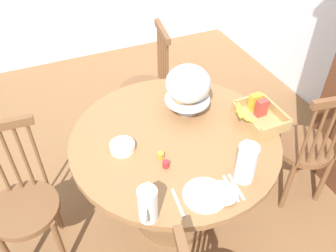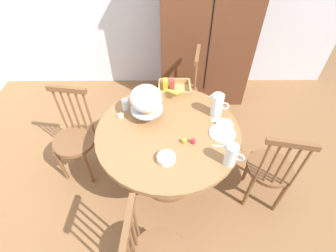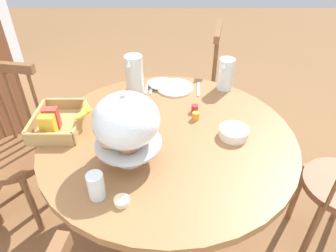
# 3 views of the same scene
# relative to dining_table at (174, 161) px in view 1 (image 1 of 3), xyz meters

# --- Properties ---
(ground_plane) EXTENTS (10.00, 10.00, 0.00)m
(ground_plane) POSITION_rel_dining_table_xyz_m (-0.07, -0.03, -0.53)
(ground_plane) COLOR brown
(dining_table) EXTENTS (1.23, 1.23, 0.74)m
(dining_table) POSITION_rel_dining_table_xyz_m (0.00, 0.00, 0.00)
(dining_table) COLOR olive
(dining_table) RESTS_ON ground_plane
(windsor_chair_near_window) EXTENTS (0.40, 0.40, 0.97)m
(windsor_chair_near_window) POSITION_rel_dining_table_xyz_m (-0.90, 0.16, -0.08)
(windsor_chair_near_window) COLOR brown
(windsor_chair_near_window) RESTS_ON ground_plane
(windsor_chair_by_cabinet) EXTENTS (0.40, 0.40, 0.97)m
(windsor_chair_by_cabinet) POSITION_rel_dining_table_xyz_m (-0.09, -0.91, -0.08)
(windsor_chair_by_cabinet) COLOR brown
(windsor_chair_by_cabinet) RESTS_ON ground_plane
(windsor_chair_far_side) EXTENTS (0.41, 0.41, 0.97)m
(windsor_chair_far_side) POSITION_rel_dining_table_xyz_m (0.18, 0.90, -0.08)
(windsor_chair_far_side) COLOR brown
(windsor_chair_far_side) RESTS_ON ground_plane
(pastry_stand_with_dome) EXTENTS (0.28, 0.28, 0.34)m
(pastry_stand_with_dome) POSITION_rel_dining_table_xyz_m (-0.18, 0.17, 0.40)
(pastry_stand_with_dome) COLOR silver
(pastry_stand_with_dome) RESTS_ON dining_table
(orange_juice_pitcher) EXTENTS (0.16, 0.10, 0.19)m
(orange_juice_pitcher) POSITION_rel_dining_table_xyz_m (0.46, -0.34, 0.29)
(orange_juice_pitcher) COLOR silver
(orange_juice_pitcher) RESTS_ON dining_table
(milk_pitcher) EXTENTS (0.18, 0.10, 0.22)m
(milk_pitcher) POSITION_rel_dining_table_xyz_m (0.43, 0.19, 0.31)
(milk_pitcher) COLOR silver
(milk_pitcher) RESTS_ON dining_table
(cereal_basket) EXTENTS (0.32, 0.30, 0.12)m
(cereal_basket) POSITION_rel_dining_table_xyz_m (0.06, 0.53, 0.25)
(cereal_basket) COLOR tan
(cereal_basket) RESTS_ON dining_table
(china_plate_large) EXTENTS (0.22, 0.22, 0.01)m
(china_plate_large) POSITION_rel_dining_table_xyz_m (0.45, -0.04, 0.21)
(china_plate_large) COLOR white
(china_plate_large) RESTS_ON dining_table
(china_plate_small) EXTENTS (0.15, 0.15, 0.01)m
(china_plate_small) POSITION_rel_dining_table_xyz_m (0.48, 0.04, 0.22)
(china_plate_small) COLOR white
(china_plate_small) RESTS_ON china_plate_large
(cereal_bowl) EXTENTS (0.14, 0.14, 0.04)m
(cereal_bowl) POSITION_rel_dining_table_xyz_m (-0.02, -0.31, 0.23)
(cereal_bowl) COLOR white
(cereal_bowl) RESTS_ON dining_table
(drinking_glass) EXTENTS (0.06, 0.06, 0.11)m
(drinking_glass) POSITION_rel_dining_table_xyz_m (-0.38, 0.27, 0.26)
(drinking_glass) COLOR silver
(drinking_glass) RESTS_ON dining_table
(butter_dish) EXTENTS (0.06, 0.06, 0.02)m
(butter_dish) POSITION_rel_dining_table_xyz_m (-0.42, 0.17, 0.22)
(butter_dish) COLOR beige
(butter_dish) RESTS_ON dining_table
(jam_jar_strawberry) EXTENTS (0.04, 0.04, 0.04)m
(jam_jar_strawberry) POSITION_rel_dining_table_xyz_m (0.20, -0.14, 0.23)
(jam_jar_strawberry) COLOR #B7282D
(jam_jar_strawberry) RESTS_ON dining_table
(jam_jar_apricot) EXTENTS (0.04, 0.04, 0.04)m
(jam_jar_apricot) POSITION_rel_dining_table_xyz_m (0.13, -0.14, 0.23)
(jam_jar_apricot) COLOR orange
(jam_jar_apricot) RESTS_ON dining_table
(table_knife) EXTENTS (0.17, 0.03, 0.01)m
(table_knife) POSITION_rel_dining_table_xyz_m (0.46, 0.10, 0.21)
(table_knife) COLOR silver
(table_knife) RESTS_ON dining_table
(dinner_fork) EXTENTS (0.17, 0.03, 0.01)m
(dinner_fork) POSITION_rel_dining_table_xyz_m (0.47, 0.13, 0.21)
(dinner_fork) COLOR silver
(dinner_fork) RESTS_ON dining_table
(soup_spoon) EXTENTS (0.17, 0.03, 0.01)m
(soup_spoon) POSITION_rel_dining_table_xyz_m (0.44, -0.18, 0.21)
(soup_spoon) COLOR silver
(soup_spoon) RESTS_ON dining_table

